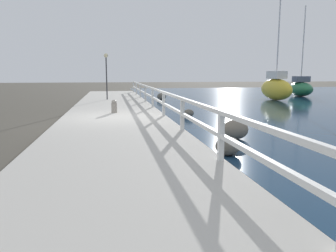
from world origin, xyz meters
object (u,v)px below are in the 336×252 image
object	(u,v)px
dock_lamp	(106,66)
sailboat_yellow	(276,88)
sailboat_green	(301,88)
mooring_bollard	(114,106)

from	to	relation	value
dock_lamp	sailboat_yellow	distance (m)	11.93
dock_lamp	sailboat_green	bearing A→B (deg)	16.59
dock_lamp	sailboat_green	xyz separation A→B (m)	(15.80, 4.71, -1.65)
sailboat_yellow	sailboat_green	bearing A→B (deg)	40.56
mooring_bollard	dock_lamp	xyz separation A→B (m)	(-0.34, 7.03, 1.78)
dock_lamp	sailboat_green	distance (m)	16.57
mooring_bollard	dock_lamp	distance (m)	7.26
mooring_bollard	dock_lamp	world-z (taller)	dock_lamp
dock_lamp	sailboat_green	size ratio (longest dim) A/B	0.38
dock_lamp	sailboat_green	world-z (taller)	sailboat_green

